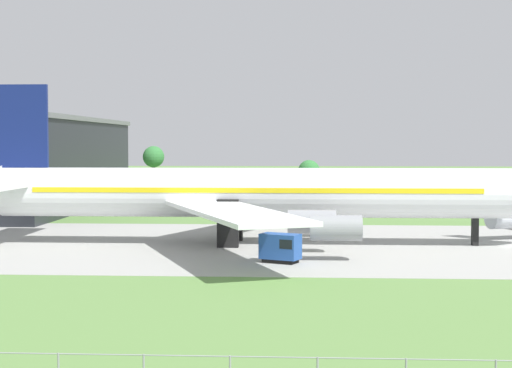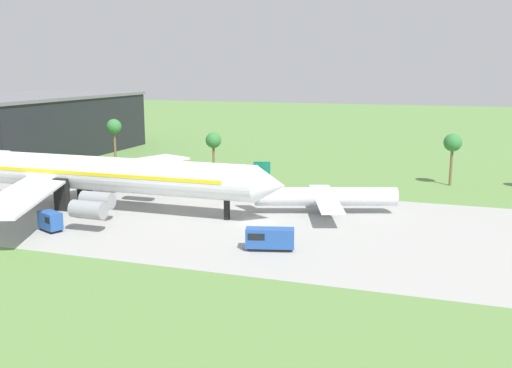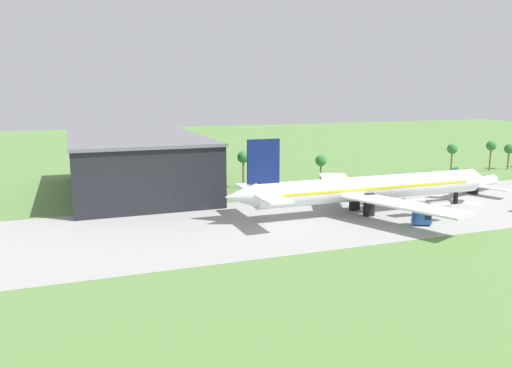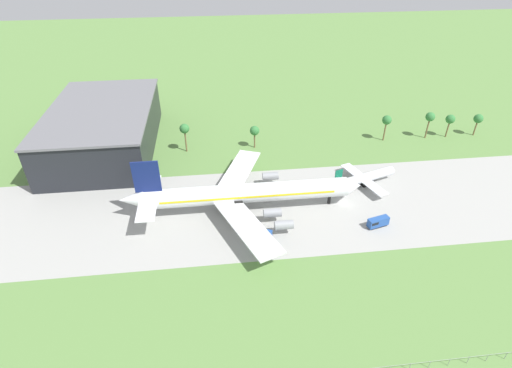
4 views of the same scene
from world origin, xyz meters
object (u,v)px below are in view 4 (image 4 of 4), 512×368
at_px(fuel_truck, 265,235).
at_px(terminal_building, 104,128).
at_px(regional_aircraft, 363,178).
at_px(jet_airliner, 243,193).
at_px(baggage_tug, 378,222).

relative_size(fuel_truck, terminal_building, 0.07).
relative_size(regional_aircraft, terminal_building, 0.37).
distance_m(jet_airliner, regional_aircraft, 41.25).
xyz_separation_m(regional_aircraft, terminal_building, (-88.74, 37.38, 5.32)).
xyz_separation_m(regional_aircraft, fuel_truck, (-35.65, -22.76, -1.29)).
bearing_deg(baggage_tug, regional_aircraft, 81.80).
distance_m(fuel_truck, terminal_building, 80.50).
height_order(fuel_truck, terminal_building, terminal_building).
bearing_deg(terminal_building, baggage_tug, -34.30).
distance_m(regional_aircraft, terminal_building, 96.44).
relative_size(regional_aircraft, baggage_tug, 3.46).
height_order(regional_aircraft, terminal_building, terminal_building).
height_order(regional_aircraft, baggage_tug, regional_aircraft).
distance_m(baggage_tug, fuel_truck, 32.65).
distance_m(jet_airliner, baggage_tug, 39.48).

